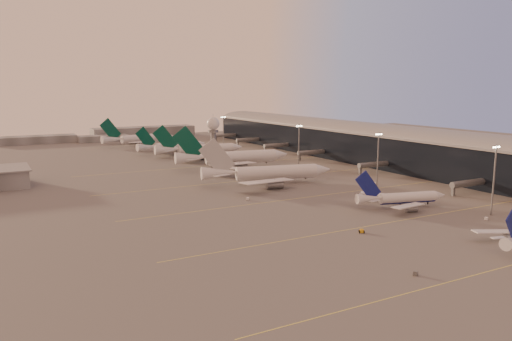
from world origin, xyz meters
TOP-DOWN VIEW (x-y plane):
  - ground at (0.00, 0.00)m, footprint 700.00×700.00m
  - taxiway_markings at (30.00, 56.00)m, footprint 180.00×185.25m
  - terminal at (107.88, 110.09)m, footprint 57.00×362.00m
  - radar_tower at (5.00, 120.00)m, footprint 6.40×6.40m
  - mast_a at (58.00, 0.00)m, footprint 3.60×0.56m
  - mast_b at (55.00, 55.00)m, footprint 3.60×0.56m
  - mast_c at (50.00, 110.00)m, footprint 3.60×0.56m
  - mast_d at (48.00, 200.00)m, footprint 3.60×0.56m
  - distant_horizon at (2.62, 325.14)m, footprint 165.00×37.50m
  - narrowbody_mid at (38.70, 23.69)m, footprint 36.84×29.03m
  - widebody_white at (18.13, 87.51)m, footprint 62.01×49.13m
  - greentail_a at (25.00, 137.75)m, footprint 66.05×52.98m
  - greentail_b at (24.32, 184.34)m, footprint 59.09×47.56m
  - greentail_c at (16.36, 213.96)m, footprint 52.06×41.77m
  - greentail_d at (8.60, 267.65)m, footprint 60.18×48.17m
  - gsv_truck_a at (-7.98, -28.12)m, footprint 5.50×4.00m
  - gsv_catering_a at (50.77, -3.50)m, footprint 5.29×3.59m
  - gsv_tug_mid at (3.69, 5.19)m, footprint 4.44×4.03m
  - gsv_truck_b at (39.27, 46.79)m, footprint 5.42×2.79m
  - gsv_truck_c at (-6.11, 62.09)m, footprint 4.66×6.00m
  - gsv_catering_b at (60.93, 62.07)m, footprint 5.20×3.58m
  - gsv_tug_far at (20.91, 94.77)m, footprint 2.43×3.58m
  - gsv_tug_hangar at (49.66, 148.82)m, footprint 3.65×2.54m

SIDE VIEW (x-z plane):
  - ground at x=0.00m, z-range 0.00..0.00m
  - taxiway_markings at x=30.00m, z-range 0.00..0.02m
  - gsv_tug_far at x=20.91m, z-range 0.01..0.97m
  - gsv_tug_hangar at x=49.66m, z-range 0.01..0.98m
  - gsv_tug_mid at x=3.69m, z-range 0.02..1.10m
  - gsv_truck_b at x=39.27m, z-range 0.02..2.10m
  - gsv_truck_a at x=-7.98m, z-range 0.02..2.13m
  - gsv_truck_c at x=-6.11m, z-range 0.02..2.34m
  - gsv_catering_b at x=60.93m, z-range 0.00..3.91m
  - gsv_catering_a at x=50.77m, z-range 0.00..3.98m
  - narrowbody_mid at x=38.70m, z-range -4.36..10.31m
  - greentail_c at x=16.36m, z-range -6.14..12.84m
  - greentail_b at x=24.32m, z-range -6.94..14.52m
  - widebody_white at x=18.13m, z-range -7.24..14.93m
  - distant_horizon at x=2.62m, z-range -0.61..8.39m
  - greentail_d at x=8.60m, z-range -7.13..14.92m
  - greentail_a at x=25.00m, z-range -7.79..16.30m
  - terminal at x=107.88m, z-range -1.00..22.04m
  - mast_a at x=58.00m, z-range 1.24..26.24m
  - mast_b at x=55.00m, z-range 1.24..26.24m
  - mast_c at x=50.00m, z-range 1.24..26.24m
  - mast_d at x=48.00m, z-range 1.24..26.24m
  - radar_tower at x=5.00m, z-range 5.40..36.50m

